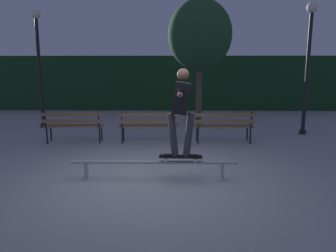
% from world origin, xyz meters
% --- Properties ---
extents(ground_plane, '(90.00, 90.00, 0.00)m').
position_xyz_m(ground_plane, '(0.00, 0.00, 0.00)').
color(ground_plane, '#99999E').
extents(hedge_backdrop, '(24.00, 1.20, 2.59)m').
position_xyz_m(hedge_backdrop, '(0.00, 10.23, 1.29)').
color(hedge_backdrop, '#193D1E').
rests_on(hedge_backdrop, ground).
extents(grind_rail, '(3.03, 0.18, 0.36)m').
position_xyz_m(grind_rail, '(-0.00, 0.01, 0.28)').
color(grind_rail, '#9E9EA3').
rests_on(grind_rail, ground).
extents(skateboard, '(0.79, 0.24, 0.09)m').
position_xyz_m(skateboard, '(0.48, 0.01, 0.43)').
color(skateboard, black).
rests_on(skateboard, grind_rail).
extents(skateboarder, '(0.62, 1.41, 1.56)m').
position_xyz_m(skateboarder, '(0.49, 0.01, 1.37)').
color(skateboarder, black).
rests_on(skateboarder, skateboard).
extents(park_bench_leftmost, '(1.62, 0.48, 0.88)m').
position_xyz_m(park_bench_leftmost, '(-2.35, 2.88, 0.54)').
color(park_bench_leftmost, black).
rests_on(park_bench_leftmost, ground).
extents(park_bench_left_center, '(1.62, 0.48, 0.88)m').
position_xyz_m(park_bench_left_center, '(-0.32, 2.88, 0.54)').
color(park_bench_left_center, black).
rests_on(park_bench_left_center, ground).
extents(park_bench_right_center, '(1.62, 0.48, 0.88)m').
position_xyz_m(park_bench_right_center, '(1.71, 2.88, 0.54)').
color(park_bench_right_center, black).
rests_on(park_bench_right_center, ground).
extents(tree_behind_benches, '(2.24, 2.24, 4.39)m').
position_xyz_m(tree_behind_benches, '(1.27, 5.97, 3.14)').
color(tree_behind_benches, brown).
rests_on(tree_behind_benches, ground).
extents(lamp_post_left, '(0.32, 0.32, 3.90)m').
position_xyz_m(lamp_post_left, '(-4.11, 5.12, 2.48)').
color(lamp_post_left, black).
rests_on(lamp_post_left, ground).
extents(lamp_post_right, '(0.32, 0.32, 3.90)m').
position_xyz_m(lamp_post_right, '(4.36, 4.18, 2.48)').
color(lamp_post_right, black).
rests_on(lamp_post_right, ground).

